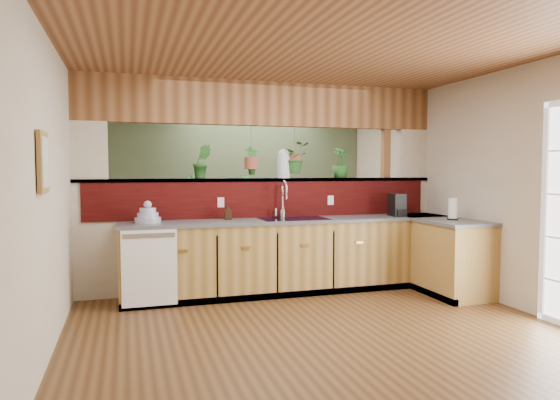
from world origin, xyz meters
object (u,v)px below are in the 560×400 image
object	(u,v)px
faucet	(283,198)
soap_dispenser	(228,212)
paper_towel	(453,209)
shelving_console	(222,231)
glass_jar	(284,164)
dish_stack	(148,216)
coffee_maker	(397,206)

from	to	relation	value
faucet	soap_dispenser	size ratio (longest dim) A/B	2.58
faucet	paper_towel	size ratio (longest dim) A/B	1.72
faucet	shelving_console	size ratio (longest dim) A/B	0.33
faucet	shelving_console	world-z (taller)	faucet
soap_dispenser	glass_jar	size ratio (longest dim) A/B	0.49
paper_towel	shelving_console	distance (m)	3.74
glass_jar	shelving_console	xyz separation A→B (m)	(-0.45, 1.90, -1.08)
faucet	shelving_console	xyz separation A→B (m)	(-0.38, 2.12, -0.65)
dish_stack	paper_towel	world-z (taller)	paper_towel
glass_jar	shelving_console	world-z (taller)	glass_jar
faucet	coffee_maker	xyz separation A→B (m)	(1.48, -0.21, -0.12)
faucet	coffee_maker	size ratio (longest dim) A/B	1.62
coffee_maker	glass_jar	bearing A→B (deg)	169.34
coffee_maker	shelving_console	world-z (taller)	coffee_maker
faucet	glass_jar	bearing A→B (deg)	71.37
paper_towel	glass_jar	xyz separation A→B (m)	(-1.79, 1.05, 0.55)
faucet	glass_jar	world-z (taller)	glass_jar
glass_jar	shelving_console	bearing A→B (deg)	103.31
soap_dispenser	shelving_console	world-z (taller)	soap_dispenser
soap_dispenser	coffee_maker	xyz separation A→B (m)	(2.18, -0.18, 0.04)
faucet	soap_dispenser	distance (m)	0.72
faucet	dish_stack	world-z (taller)	faucet
dish_stack	soap_dispenser	world-z (taller)	dish_stack
shelving_console	paper_towel	bearing A→B (deg)	-31.93
faucet	shelving_console	bearing A→B (deg)	100.04
paper_towel	glass_jar	size ratio (longest dim) A/B	0.74
dish_stack	coffee_maker	world-z (taller)	coffee_maker
dish_stack	coffee_maker	bearing A→B (deg)	-1.35
paper_towel	glass_jar	distance (m)	2.15
dish_stack	glass_jar	world-z (taller)	glass_jar
coffee_maker	shelving_console	size ratio (longest dim) A/B	0.20
dish_stack	glass_jar	distance (m)	1.85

